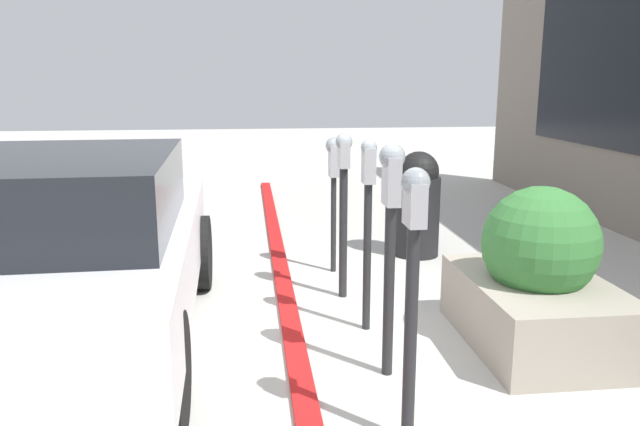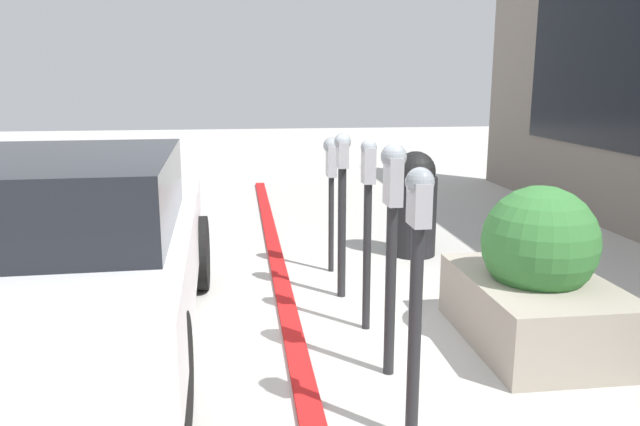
% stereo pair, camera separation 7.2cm
% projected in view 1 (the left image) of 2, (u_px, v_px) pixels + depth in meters
% --- Properties ---
extents(ground_plane, '(40.00, 40.00, 0.00)m').
position_uv_depth(ground_plane, '(302.00, 332.00, 5.00)').
color(ground_plane, beige).
extents(curb_strip, '(14.07, 0.16, 0.04)m').
position_uv_depth(curb_strip, '(292.00, 330.00, 4.99)').
color(curb_strip, red).
rests_on(curb_strip, ground_plane).
extents(parking_meter_nearest, '(0.18, 0.15, 1.55)m').
position_uv_depth(parking_meter_nearest, '(413.00, 262.00, 3.29)').
color(parking_meter_nearest, '#232326').
rests_on(parking_meter_nearest, ground_plane).
extents(parking_meter_second, '(0.20, 0.17, 1.59)m').
position_uv_depth(parking_meter_second, '(391.00, 217.00, 4.07)').
color(parking_meter_second, '#232326').
rests_on(parking_meter_second, ground_plane).
extents(parking_meter_middle, '(0.15, 0.13, 1.54)m').
position_uv_depth(parking_meter_middle, '(368.00, 205.00, 4.86)').
color(parking_meter_middle, '#232326').
rests_on(parking_meter_middle, ground_plane).
extents(parking_meter_fourth, '(0.18, 0.15, 1.52)m').
position_uv_depth(parking_meter_fourth, '(344.00, 190.00, 5.61)').
color(parking_meter_fourth, '#232326').
rests_on(parking_meter_fourth, ground_plane).
extents(parking_meter_farthest, '(0.20, 0.17, 1.41)m').
position_uv_depth(parking_meter_farthest, '(334.00, 171.00, 6.35)').
color(parking_meter_farthest, '#232326').
rests_on(parking_meter_farthest, ground_plane).
extents(planter_box, '(1.50, 1.00, 1.22)m').
position_uv_depth(planter_box, '(537.00, 281.00, 4.69)').
color(planter_box, '#A39989').
rests_on(planter_box, ground_plane).
extents(parked_car_front, '(4.09, 2.04, 1.48)m').
position_uv_depth(parked_car_front, '(59.00, 248.00, 4.53)').
color(parked_car_front, silver).
rests_on(parked_car_front, ground_plane).
extents(trash_bin, '(0.50, 0.50, 1.19)m').
position_uv_depth(trash_bin, '(418.00, 204.00, 7.05)').
color(trash_bin, black).
rests_on(trash_bin, ground_plane).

